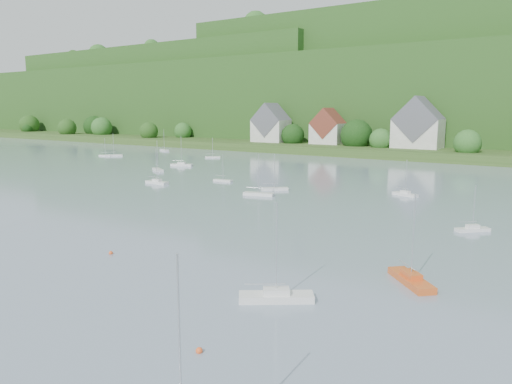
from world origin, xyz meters
TOP-DOWN VIEW (x-y plane):
  - far_shore_strip at (0.00, 200.00)m, footprint 600.00×60.00m
  - forested_ridge at (0.39, 268.57)m, footprint 620.00×181.22m
  - village_building_0 at (-55.00, 187.00)m, footprint 14.00×10.40m
  - village_building_1 at (-30.00, 189.00)m, footprint 12.00×9.36m
  - village_building_2 at (5.00, 188.00)m, footprint 16.00×11.44m
  - near_sailboat_3 at (32.88, 48.36)m, footprint 6.37×5.25m
  - near_sailboat_5 at (41.36, 59.31)m, footprint 5.80×5.98m
  - mooring_buoy_2 at (33.31, 37.54)m, footprint 0.50×0.50m
  - mooring_buoy_3 at (9.70, 49.60)m, footprint 0.48×0.48m
  - far_sailboat_cluster at (5.31, 121.00)m, footprint 202.55×74.87m

SIDE VIEW (x-z plane):
  - mooring_buoy_2 at x=33.31m, z-range -0.25..0.25m
  - mooring_buoy_3 at x=9.70m, z-range -0.24..0.24m
  - far_sailboat_cluster at x=5.31m, z-range -3.98..4.72m
  - near_sailboat_5 at x=41.36m, z-range -3.94..4.85m
  - near_sailboat_3 at x=32.88m, z-range -3.94..4.85m
  - far_shore_strip at x=0.00m, z-range 0.00..3.00m
  - village_building_1 at x=-30.00m, z-range 1.75..15.75m
  - village_building_0 at x=-55.00m, z-range 1.51..17.51m
  - village_building_2 at x=5.00m, z-range 1.27..19.27m
  - forested_ridge at x=0.39m, z-range -12.06..57.83m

